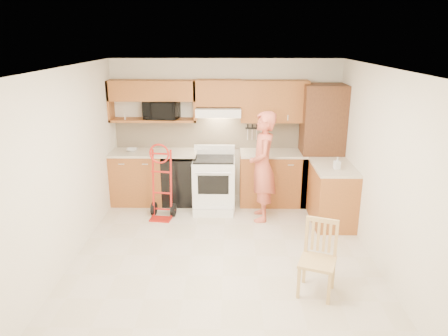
{
  "coord_description": "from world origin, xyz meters",
  "views": [
    {
      "loc": [
        0.1,
        -5.1,
        2.86
      ],
      "look_at": [
        0.0,
        0.5,
        1.1
      ],
      "focal_mm": 33.75,
      "sensor_mm": 36.0,
      "label": 1
    }
  ],
  "objects_px": {
    "microwave": "(162,110)",
    "hand_truck": "(161,185)",
    "person": "(263,167)",
    "range": "(214,180)",
    "dining_chair": "(318,259)"
  },
  "relations": [
    {
      "from": "microwave",
      "to": "hand_truck",
      "type": "height_order",
      "value": "microwave"
    },
    {
      "from": "person",
      "to": "hand_truck",
      "type": "bearing_deg",
      "value": -89.8
    },
    {
      "from": "microwave",
      "to": "person",
      "type": "height_order",
      "value": "microwave"
    },
    {
      "from": "range",
      "to": "person",
      "type": "bearing_deg",
      "value": -27.72
    },
    {
      "from": "hand_truck",
      "to": "dining_chair",
      "type": "height_order",
      "value": "hand_truck"
    },
    {
      "from": "microwave",
      "to": "range",
      "type": "xyz_separation_m",
      "value": [
        0.91,
        -0.41,
        -1.13
      ]
    },
    {
      "from": "microwave",
      "to": "dining_chair",
      "type": "distance_m",
      "value": 3.85
    },
    {
      "from": "person",
      "to": "hand_truck",
      "type": "relative_size",
      "value": 1.56
    },
    {
      "from": "microwave",
      "to": "dining_chair",
      "type": "bearing_deg",
      "value": -45.56
    },
    {
      "from": "range",
      "to": "hand_truck",
      "type": "height_order",
      "value": "hand_truck"
    },
    {
      "from": "microwave",
      "to": "range",
      "type": "distance_m",
      "value": 1.5
    },
    {
      "from": "range",
      "to": "hand_truck",
      "type": "xyz_separation_m",
      "value": [
        -0.84,
        -0.43,
        0.04
      ]
    },
    {
      "from": "range",
      "to": "microwave",
      "type": "bearing_deg",
      "value": 155.74
    },
    {
      "from": "microwave",
      "to": "dining_chair",
      "type": "relative_size",
      "value": 0.66
    },
    {
      "from": "person",
      "to": "dining_chair",
      "type": "height_order",
      "value": "person"
    }
  ]
}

